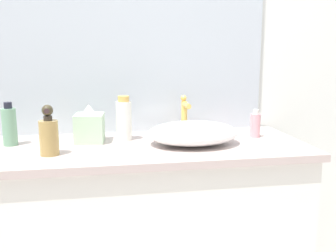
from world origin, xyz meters
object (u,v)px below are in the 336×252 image
at_px(tissue_box, 89,126).
at_px(perfume_bottle, 9,126).
at_px(lotion_bottle, 255,125).
at_px(sink_basin, 193,133).
at_px(spray_can, 124,119).
at_px(soap_dispenser, 49,135).

bearing_deg(tissue_box, perfume_bottle, -179.74).
bearing_deg(lotion_bottle, perfume_bottle, 178.26).
xyz_separation_m(sink_basin, lotion_bottle, (0.31, 0.08, 0.01)).
distance_m(lotion_bottle, spray_can, 0.59).
bearing_deg(tissue_box, sink_basin, -15.05).
height_order(lotion_bottle, spray_can, spray_can).
height_order(sink_basin, lotion_bottle, lotion_bottle).
bearing_deg(spray_can, lotion_bottle, -4.43).
height_order(sink_basin, spray_can, spray_can).
xyz_separation_m(sink_basin, perfume_bottle, (-0.75, 0.11, 0.03)).
bearing_deg(spray_can, sink_basin, -24.45).
xyz_separation_m(soap_dispenser, lotion_bottle, (0.88, 0.15, -0.02)).
relative_size(soap_dispenser, lotion_bottle, 1.51).
distance_m(sink_basin, tissue_box, 0.44).
height_order(sink_basin, tissue_box, tissue_box).
relative_size(soap_dispenser, spray_can, 0.98).
xyz_separation_m(lotion_bottle, perfume_bottle, (-1.06, 0.03, 0.02)).
bearing_deg(perfume_bottle, sink_basin, -8.59).
relative_size(sink_basin, spray_can, 1.98).
bearing_deg(sink_basin, tissue_box, 164.95).
relative_size(sink_basin, tissue_box, 2.37).
xyz_separation_m(sink_basin, tissue_box, (-0.43, 0.11, 0.02)).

